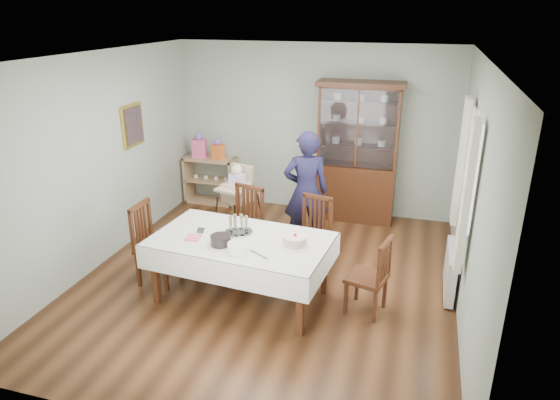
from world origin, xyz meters
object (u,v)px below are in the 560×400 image
at_px(gift_bag_orange, 218,150).
at_px(chair_end_left, 158,259).
at_px(high_chair, 238,210).
at_px(champagne_tray, 239,228).
at_px(woman, 306,192).
at_px(chair_end_right, 367,290).
at_px(dining_table, 242,268).
at_px(birthday_cake, 295,241).
at_px(chair_far_left, 242,241).
at_px(china_cabinet, 358,151).
at_px(gift_bag_pink, 199,147).
at_px(sideboard, 211,180).
at_px(chair_far_right, 311,249).

bearing_deg(gift_bag_orange, chair_end_left, -83.49).
bearing_deg(chair_end_left, high_chair, -18.68).
bearing_deg(chair_end_left, champagne_tray, -85.44).
xyz_separation_m(chair_end_left, woman, (1.53, 1.40, 0.54)).
distance_m(chair_end_right, champagne_tray, 1.61).
height_order(dining_table, chair_end_left, chair_end_left).
bearing_deg(birthday_cake, chair_far_left, 138.51).
relative_size(chair_end_left, gift_bag_orange, 2.89).
bearing_deg(dining_table, woman, 74.65).
xyz_separation_m(china_cabinet, gift_bag_pink, (-2.67, 0.00, -0.13)).
relative_size(woman, birthday_cake, 5.59).
relative_size(chair_end_right, gift_bag_pink, 2.12).
bearing_deg(chair_end_right, champagne_tray, -77.05).
xyz_separation_m(sideboard, woman, (1.99, -1.29, 0.45)).
bearing_deg(woman, chair_end_left, 23.10).
height_order(woman, gift_bag_pink, woman).
xyz_separation_m(dining_table, chair_end_right, (1.43, 0.12, -0.12)).
height_order(china_cabinet, chair_far_left, china_cabinet).
bearing_deg(birthday_cake, china_cabinet, 84.16).
relative_size(chair_end_left, gift_bag_pink, 2.37).
distance_m(chair_far_left, chair_end_right, 1.88).
relative_size(sideboard, woman, 0.53).
bearing_deg(woman, champagne_tray, 50.87).
bearing_deg(woman, high_chair, -22.16).
xyz_separation_m(chair_far_left, gift_bag_pink, (-1.46, 1.91, 0.68)).
bearing_deg(champagne_tray, dining_table, -61.63).
relative_size(chair_end_left, birthday_cake, 3.33).
height_order(chair_far_right, chair_end_right, chair_far_right).
xyz_separation_m(woman, birthday_cake, (0.23, -1.46, -0.03)).
bearing_deg(champagne_tray, chair_far_left, 108.20).
bearing_deg(champagne_tray, china_cabinet, 69.24).
xyz_separation_m(chair_far_left, chair_end_left, (-0.82, -0.76, -0.00)).
bearing_deg(chair_far_right, high_chair, 165.52).
height_order(high_chair, gift_bag_orange, gift_bag_orange).
relative_size(sideboard, birthday_cake, 2.98).
xyz_separation_m(sideboard, gift_bag_orange, (0.16, -0.02, 0.56)).
distance_m(chair_end_left, champagne_tray, 1.17).
height_order(dining_table, sideboard, sideboard).
bearing_deg(chair_far_left, chair_far_right, 20.45).
height_order(china_cabinet, birthday_cake, china_cabinet).
bearing_deg(sideboard, champagne_tray, -59.93).
distance_m(china_cabinet, sideboard, 2.60).
bearing_deg(woman, dining_table, 55.26).
distance_m(china_cabinet, gift_bag_pink, 2.68).
distance_m(chair_far_left, birthday_cake, 1.35).
xyz_separation_m(sideboard, chair_end_left, (0.47, -2.69, -0.10)).
xyz_separation_m(high_chair, gift_bag_orange, (-0.81, 1.22, 0.52)).
relative_size(chair_far_right, gift_bag_pink, 2.25).
height_order(woman, high_chair, woman).
height_order(champagne_tray, gift_bag_pink, gift_bag_pink).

